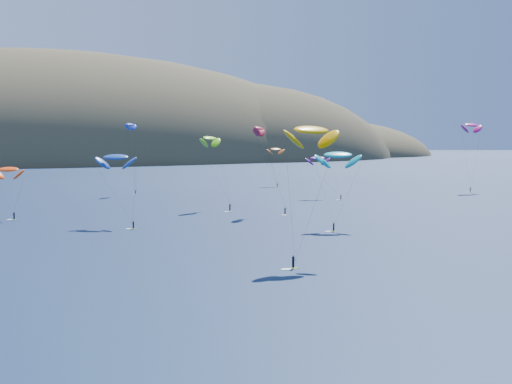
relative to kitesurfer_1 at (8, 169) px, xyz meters
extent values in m
ellipsoid|color=#3D3526|center=(71.24, 429.39, -25.33)|extent=(600.00, 300.00, 210.00)
ellipsoid|color=#3D3526|center=(231.24, 409.39, -22.09)|extent=(320.00, 220.00, 156.00)
ellipsoid|color=#3D3526|center=(351.24, 449.39, -17.77)|extent=(240.00, 180.00, 84.00)
cube|color=#AAEB1A|center=(0.72, -4.14, -12.68)|extent=(1.49, 1.22, 0.08)
cylinder|color=black|center=(0.72, -4.14, -11.73)|extent=(0.35, 0.35, 1.62)
sphere|color=#8C6047|center=(0.72, -4.14, -10.80)|extent=(0.27, 0.27, 0.27)
ellipsoid|color=#FF4109|center=(0.00, 0.01, 0.03)|extent=(9.32, 8.15, 4.78)
cube|color=#AAEB1A|center=(35.06, -92.71, -12.68)|extent=(1.70, 0.64, 0.09)
cylinder|color=black|center=(35.06, -92.71, -11.63)|extent=(0.39, 0.39, 1.78)
sphere|color=#8C6047|center=(35.06, -92.71, -10.60)|extent=(0.30, 0.30, 0.30)
ellipsoid|color=#EBA400|center=(41.86, -86.15, 9.79)|extent=(10.93, 5.89, 5.86)
cube|color=#AAEB1A|center=(58.54, -8.31, -12.68)|extent=(1.65, 1.31, 0.09)
cylinder|color=black|center=(58.54, -8.31, -11.64)|extent=(0.39, 0.39, 1.77)
sphere|color=#8C6047|center=(58.54, -8.31, -10.61)|extent=(0.30, 0.30, 0.30)
ellipsoid|color=#87E418|center=(56.29, 1.44, 7.95)|extent=(9.44, 8.10, 4.83)
cube|color=#AAEB1A|center=(49.17, 59.62, -12.69)|extent=(1.11, 1.18, 0.07)
cylinder|color=black|center=(49.17, 59.62, -11.90)|extent=(0.30, 0.30, 1.35)
sphere|color=#8C6047|center=(49.17, 59.62, -11.12)|extent=(0.23, 0.23, 0.23)
ellipsoid|color=#0F32D1|center=(48.32, 62.30, 12.75)|extent=(7.18, 7.50, 3.96)
cube|color=#AAEB1A|center=(63.71, -57.04, -12.68)|extent=(1.58, 1.08, 0.08)
cylinder|color=black|center=(63.71, -57.04, -11.72)|extent=(0.36, 0.36, 1.65)
sphere|color=#8C6047|center=(63.71, -57.04, -10.76)|extent=(0.28, 0.28, 0.28)
ellipsoid|color=#0998A3|center=(68.07, -51.37, 4.31)|extent=(11.26, 8.79, 5.70)
cube|color=#AAEB1A|center=(105.68, 9.28, -12.69)|extent=(1.46, 0.81, 0.08)
cylinder|color=black|center=(105.68, 9.28, -11.80)|extent=(0.33, 0.33, 1.50)
sphere|color=#8C6047|center=(105.68, 9.28, -10.93)|extent=(0.25, 0.25, 0.25)
ellipsoid|color=#5D1281|center=(102.04, 18.79, 0.99)|extent=(8.79, 6.00, 4.48)
cube|color=#AAEB1A|center=(166.60, 16.36, -12.69)|extent=(1.43, 0.54, 0.08)
cylinder|color=black|center=(166.60, 16.36, -11.81)|extent=(0.33, 0.33, 1.49)
sphere|color=#8C6047|center=(166.60, 16.36, -10.95)|extent=(0.25, 0.25, 0.25)
ellipsoid|color=#C6127A|center=(170.59, 21.18, 12.69)|extent=(10.49, 5.67, 5.62)
cube|color=#AAEB1A|center=(69.00, -22.25, -12.68)|extent=(1.30, 1.46, 0.08)
cylinder|color=black|center=(69.00, -22.25, -11.73)|extent=(0.36, 0.36, 1.63)
sphere|color=#8C6047|center=(69.00, -22.25, -10.78)|extent=(0.27, 0.27, 0.27)
ellipsoid|color=#B6182A|center=(63.71, -16.77, 10.76)|extent=(7.51, 8.13, 4.23)
cube|color=#AAEB1A|center=(23.94, -34.07, -12.69)|extent=(1.45, 1.06, 0.08)
cylinder|color=black|center=(23.94, -34.07, -11.79)|extent=(0.34, 0.34, 1.53)
sphere|color=#8C6047|center=(23.94, -34.07, -10.90)|extent=(0.26, 0.26, 0.26)
ellipsoid|color=navy|center=(22.25, -24.98, 3.63)|extent=(10.42, 8.48, 5.29)
cube|color=#AAEB1A|center=(111.62, 69.73, -12.69)|extent=(1.31, 0.42, 0.07)
cylinder|color=black|center=(111.62, 69.73, -11.87)|extent=(0.31, 0.31, 1.39)
sphere|color=#8C6047|center=(111.62, 69.73, -11.06)|extent=(0.23, 0.23, 0.23)
ellipsoid|color=orange|center=(114.82, 77.76, 2.83)|extent=(7.63, 3.74, 4.20)
camera|label=1|loc=(-17.47, -194.08, 8.99)|focal=50.00mm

